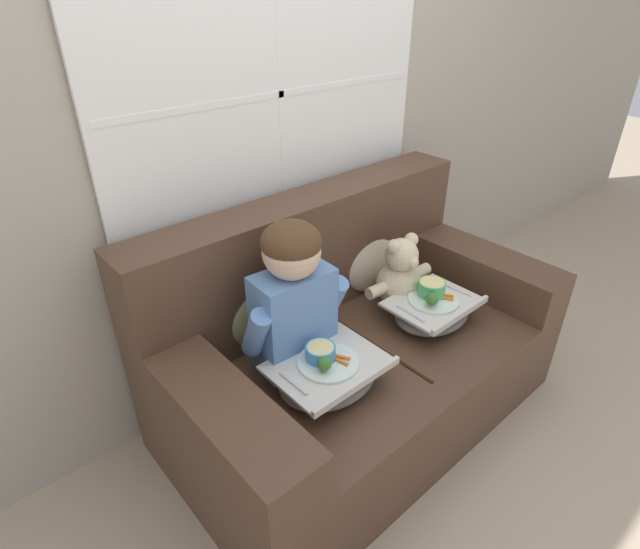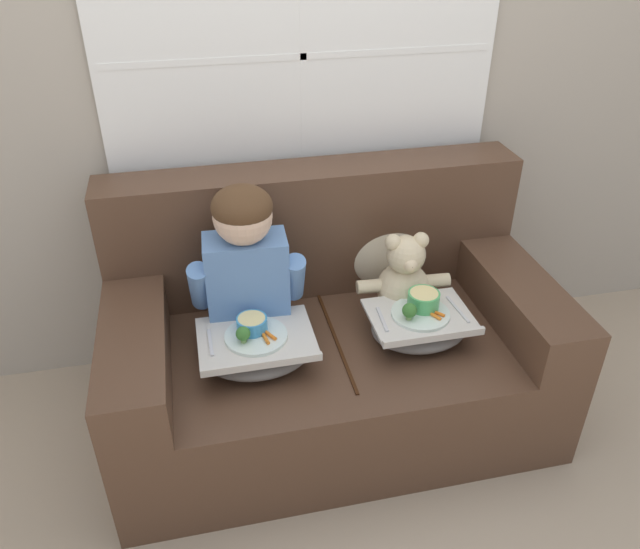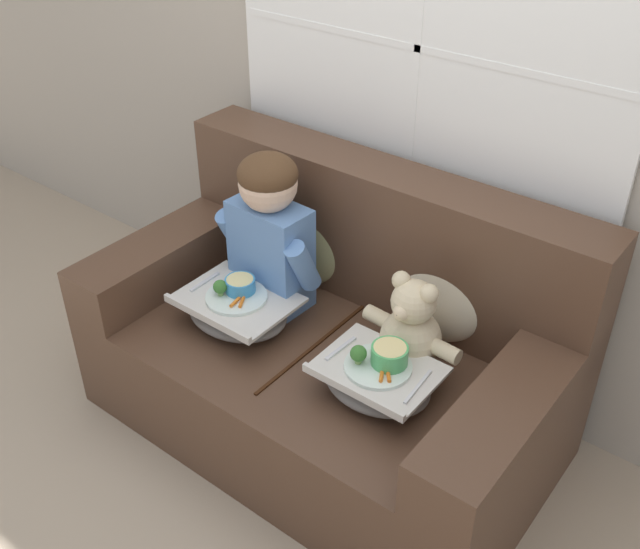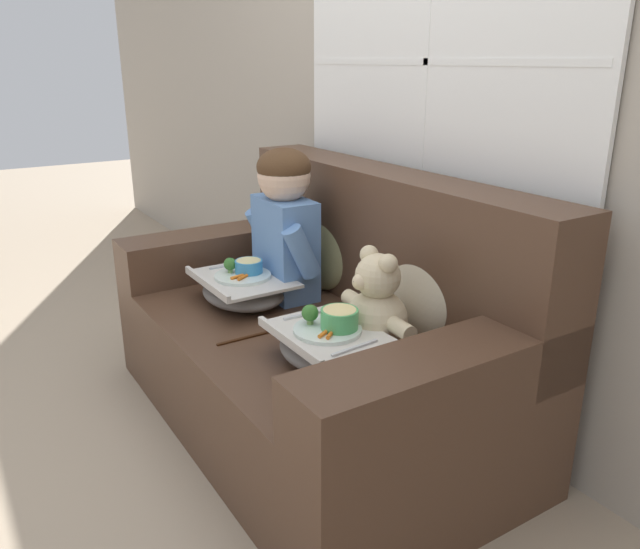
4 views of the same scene
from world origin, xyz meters
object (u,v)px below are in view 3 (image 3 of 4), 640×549
Objects in this scene: teddy_bear at (411,329)px; lap_tray_teddy at (378,378)px; couch at (335,347)px; throw_pillow_behind_child at (304,235)px; throw_pillow_behind_teddy at (442,292)px; lap_tray_child at (237,308)px; child_figure at (270,224)px.

lap_tray_teddy is (0.00, -0.18, -0.08)m from teddy_bear.
couch is 0.45m from throw_pillow_behind_child.
couch is 4.41× the size of throw_pillow_behind_teddy.
lap_tray_child is 1.08× the size of lap_tray_teddy.
teddy_bear reaches higher than lap_tray_teddy.
lap_tray_teddy is at bearing -89.88° from throw_pillow_behind_teddy.
throw_pillow_behind_child is 0.68× the size of child_figure.
throw_pillow_behind_teddy is at bearing 89.91° from teddy_bear.
throw_pillow_behind_teddy is 0.40m from lap_tray_teddy.
teddy_bear is 0.20m from lap_tray_teddy.
child_figure is 1.47× the size of lap_tray_child.
lap_tray_child is at bearing -162.87° from teddy_bear.
couch is at bearing -146.31° from throw_pillow_behind_teddy.
throw_pillow_behind_teddy is at bearing 90.12° from lap_tray_teddy.
throw_pillow_behind_teddy reaches higher than teddy_bear.
lap_tray_child is at bearing -147.54° from throw_pillow_behind_teddy.
teddy_bear is at bearing 0.54° from couch.
teddy_bear is 0.63m from lap_tray_child.
couch is 0.38m from lap_tray_teddy.
throw_pillow_behind_child is 0.60m from throw_pillow_behind_teddy.
child_figure is 0.32m from lap_tray_child.
throw_pillow_behind_child is 1.08× the size of throw_pillow_behind_teddy.
throw_pillow_behind_child is at bearing 89.98° from child_figure.
child_figure is 0.68m from lap_tray_teddy.
throw_pillow_behind_teddy is at bearing 32.46° from lap_tray_child.
lap_tray_teddy is at bearing 0.08° from lap_tray_child.
throw_pillow_behind_child is 1.08× the size of lap_tray_teddy.
teddy_bear is at bearing -90.09° from throw_pillow_behind_teddy.
throw_pillow_behind_child reaches higher than lap_tray_teddy.
child_figure reaches higher than lap_tray_teddy.
child_figure is at bearing 162.63° from lap_tray_teddy.
throw_pillow_behind_child is at bearing 146.31° from couch.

